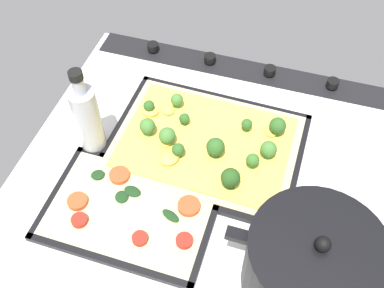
# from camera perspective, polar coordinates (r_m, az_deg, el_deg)

# --- Properties ---
(ground_plane) EXTENTS (0.74, 0.68, 0.03)m
(ground_plane) POSITION_cam_1_polar(r_m,az_deg,el_deg) (0.93, 1.55, -3.55)
(ground_plane) COLOR silver
(stove_control_panel) EXTENTS (0.71, 0.07, 0.03)m
(stove_control_panel) POSITION_cam_1_polar(r_m,az_deg,el_deg) (1.11, 5.98, 9.54)
(stove_control_panel) COLOR black
(stove_control_panel) RESTS_ON ground_plane
(baking_tray_front) EXTENTS (0.40, 0.30, 0.01)m
(baking_tray_front) POSITION_cam_1_polar(r_m,az_deg,el_deg) (0.95, 1.75, -0.23)
(baking_tray_front) COLOR black
(baking_tray_front) RESTS_ON ground_plane
(broccoli_pizza) EXTENTS (0.38, 0.28, 0.06)m
(broccoli_pizza) POSITION_cam_1_polar(r_m,az_deg,el_deg) (0.93, 1.82, 0.22)
(broccoli_pizza) COLOR #D3B77F
(broccoli_pizza) RESTS_ON baking_tray_front
(baking_tray_back) EXTENTS (0.32, 0.22, 0.01)m
(baking_tray_back) POSITION_cam_1_polar(r_m,az_deg,el_deg) (0.87, -7.85, -8.58)
(baking_tray_back) COLOR black
(baking_tray_back) RESTS_ON ground_plane
(veggie_pizza_back) EXTENTS (0.29, 0.20, 0.02)m
(veggie_pizza_back) POSITION_cam_1_polar(r_m,az_deg,el_deg) (0.86, -7.84, -8.27)
(veggie_pizza_back) COLOR #BCBD84
(veggie_pizza_back) RESTS_ON baking_tray_back
(cooking_pot) EXTENTS (0.28, 0.22, 0.16)m
(cooking_pot) POSITION_cam_1_polar(r_m,az_deg,el_deg) (0.76, 14.85, -14.76)
(cooking_pot) COLOR black
(cooking_pot) RESTS_ON ground_plane
(oil_bottle) EXTENTS (0.05, 0.05, 0.21)m
(oil_bottle) POSITION_cam_1_polar(r_m,az_deg,el_deg) (0.91, -13.05, 3.08)
(oil_bottle) COLOR #B7BCC6
(oil_bottle) RESTS_ON ground_plane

